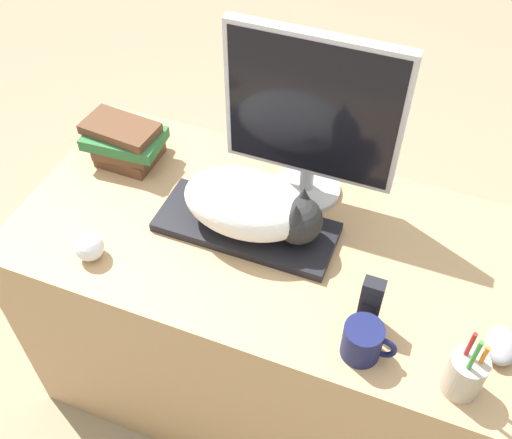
{
  "coord_description": "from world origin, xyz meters",
  "views": [
    {
      "loc": [
        0.32,
        -0.59,
        1.83
      ],
      "look_at": [
        -0.03,
        0.31,
        0.79
      ],
      "focal_mm": 42.0,
      "sensor_mm": 36.0,
      "label": 1
    }
  ],
  "objects_px": {
    "keyboard": "(246,227)",
    "phone": "(370,303)",
    "monitor": "(312,116)",
    "pen_cup": "(465,374)",
    "baseball": "(89,247)",
    "book_stack": "(126,142)",
    "cat": "(254,206)",
    "coffee_mug": "(363,341)",
    "computer_mouse": "(502,345)"
  },
  "relations": [
    {
      "from": "keyboard",
      "to": "phone",
      "type": "relative_size",
      "value": 3.26
    },
    {
      "from": "keyboard",
      "to": "monitor",
      "type": "distance_m",
      "value": 0.31
    },
    {
      "from": "pen_cup",
      "to": "baseball",
      "type": "distance_m",
      "value": 0.87
    },
    {
      "from": "pen_cup",
      "to": "book_stack",
      "type": "height_order",
      "value": "pen_cup"
    },
    {
      "from": "cat",
      "to": "coffee_mug",
      "type": "relative_size",
      "value": 3.02
    },
    {
      "from": "keyboard",
      "to": "coffee_mug",
      "type": "xyz_separation_m",
      "value": [
        0.35,
        -0.23,
        0.03
      ]
    },
    {
      "from": "cat",
      "to": "phone",
      "type": "relative_size",
      "value": 2.53
    },
    {
      "from": "pen_cup",
      "to": "book_stack",
      "type": "relative_size",
      "value": 0.88
    },
    {
      "from": "pen_cup",
      "to": "baseball",
      "type": "relative_size",
      "value": 2.79
    },
    {
      "from": "computer_mouse",
      "to": "phone",
      "type": "xyz_separation_m",
      "value": [
        -0.28,
        -0.03,
        0.05
      ]
    },
    {
      "from": "baseball",
      "to": "keyboard",
      "type": "bearing_deg",
      "value": 34.12
    },
    {
      "from": "coffee_mug",
      "to": "phone",
      "type": "relative_size",
      "value": 0.84
    },
    {
      "from": "keyboard",
      "to": "pen_cup",
      "type": "height_order",
      "value": "pen_cup"
    },
    {
      "from": "computer_mouse",
      "to": "book_stack",
      "type": "relative_size",
      "value": 0.44
    },
    {
      "from": "baseball",
      "to": "computer_mouse",
      "type": "bearing_deg",
      "value": 5.51
    },
    {
      "from": "computer_mouse",
      "to": "pen_cup",
      "type": "height_order",
      "value": "pen_cup"
    },
    {
      "from": "cat",
      "to": "pen_cup",
      "type": "relative_size",
      "value": 1.78
    },
    {
      "from": "cat",
      "to": "baseball",
      "type": "height_order",
      "value": "cat"
    },
    {
      "from": "keyboard",
      "to": "monitor",
      "type": "xyz_separation_m",
      "value": [
        0.09,
        0.18,
        0.24
      ]
    },
    {
      "from": "keyboard",
      "to": "phone",
      "type": "bearing_deg",
      "value": -23.61
    },
    {
      "from": "cat",
      "to": "computer_mouse",
      "type": "relative_size",
      "value": 3.53
    },
    {
      "from": "computer_mouse",
      "to": "phone",
      "type": "bearing_deg",
      "value": -174.23
    },
    {
      "from": "computer_mouse",
      "to": "pen_cup",
      "type": "xyz_separation_m",
      "value": [
        -0.07,
        -0.12,
        0.03
      ]
    },
    {
      "from": "computer_mouse",
      "to": "phone",
      "type": "relative_size",
      "value": 0.72
    },
    {
      "from": "monitor",
      "to": "pen_cup",
      "type": "bearing_deg",
      "value": -42.51
    },
    {
      "from": "book_stack",
      "to": "monitor",
      "type": "bearing_deg",
      "value": 6.38
    },
    {
      "from": "monitor",
      "to": "pen_cup",
      "type": "relative_size",
      "value": 2.38
    },
    {
      "from": "pen_cup",
      "to": "book_stack",
      "type": "distance_m",
      "value": 1.02
    },
    {
      "from": "book_stack",
      "to": "baseball",
      "type": "bearing_deg",
      "value": -75.06
    },
    {
      "from": "keyboard",
      "to": "cat",
      "type": "height_order",
      "value": "cat"
    },
    {
      "from": "pen_cup",
      "to": "phone",
      "type": "bearing_deg",
      "value": 157.5
    },
    {
      "from": "cat",
      "to": "monitor",
      "type": "bearing_deg",
      "value": 68.45
    },
    {
      "from": "cat",
      "to": "computer_mouse",
      "type": "distance_m",
      "value": 0.62
    },
    {
      "from": "monitor",
      "to": "pen_cup",
      "type": "height_order",
      "value": "monitor"
    },
    {
      "from": "cat",
      "to": "monitor",
      "type": "xyz_separation_m",
      "value": [
        0.07,
        0.18,
        0.15
      ]
    },
    {
      "from": "computer_mouse",
      "to": "monitor",
      "type": "bearing_deg",
      "value": 149.85
    },
    {
      "from": "baseball",
      "to": "phone",
      "type": "distance_m",
      "value": 0.66
    },
    {
      "from": "phone",
      "to": "book_stack",
      "type": "relative_size",
      "value": 0.62
    },
    {
      "from": "book_stack",
      "to": "computer_mouse",
      "type": "bearing_deg",
      "value": -13.74
    },
    {
      "from": "pen_cup",
      "to": "coffee_mug",
      "type": "bearing_deg",
      "value": 178.33
    },
    {
      "from": "keyboard",
      "to": "phone",
      "type": "distance_m",
      "value": 0.38
    },
    {
      "from": "computer_mouse",
      "to": "baseball",
      "type": "relative_size",
      "value": 1.4
    },
    {
      "from": "keyboard",
      "to": "baseball",
      "type": "xyz_separation_m",
      "value": [
        -0.31,
        -0.21,
        0.02
      ]
    },
    {
      "from": "phone",
      "to": "cat",
      "type": "bearing_deg",
      "value": 155.02
    },
    {
      "from": "cat",
      "to": "computer_mouse",
      "type": "xyz_separation_m",
      "value": [
        0.6,
        -0.12,
        -0.07
      ]
    },
    {
      "from": "keyboard",
      "to": "pen_cup",
      "type": "distance_m",
      "value": 0.6
    },
    {
      "from": "computer_mouse",
      "to": "keyboard",
      "type": "bearing_deg",
      "value": 168.9
    },
    {
      "from": "cat",
      "to": "pen_cup",
      "type": "xyz_separation_m",
      "value": [
        0.53,
        -0.24,
        -0.04
      ]
    },
    {
      "from": "baseball",
      "to": "pen_cup",
      "type": "bearing_deg",
      "value": -1.67
    },
    {
      "from": "monitor",
      "to": "computer_mouse",
      "type": "relative_size",
      "value": 4.72
    }
  ]
}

